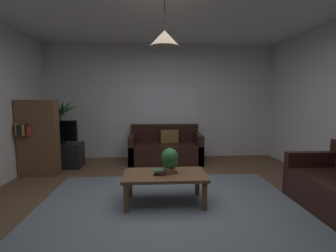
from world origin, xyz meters
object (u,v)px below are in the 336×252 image
coffee_table (165,178)px  tv_stand (60,155)px  book_on_table_2 (159,170)px  remote_on_table_0 (171,172)px  couch_under_window (165,150)px  potted_palm_corner (61,134)px  book_on_table_1 (160,172)px  tv (58,132)px  pendant_lamp (165,38)px  potted_plant_on_table (170,160)px  bookshelf_corner (38,138)px  book_on_table_0 (160,174)px

coffee_table → tv_stand: tv_stand is taller
book_on_table_2 → remote_on_table_0: size_ratio=0.91×
couch_under_window → potted_palm_corner: (-2.30, 0.12, 0.36)m
book_on_table_1 → tv: size_ratio=0.15×
couch_under_window → remote_on_table_0: (-0.03, -2.12, 0.15)m
remote_on_table_0 → coffee_table: bearing=-81.8°
remote_on_table_0 → pendant_lamp: size_ratio=0.27×
book_on_table_2 → potted_plant_on_table: bearing=26.8°
coffee_table → tv_stand: 2.80m
book_on_table_1 → tv: bearing=137.2°
book_on_table_1 → bookshelf_corner: size_ratio=0.08×
bookshelf_corner → remote_on_table_0: bearing=-29.8°
book_on_table_0 → remote_on_table_0: 0.17m
tv → potted_palm_corner: potted_palm_corner is taller
coffee_table → book_on_table_0: (-0.07, -0.06, 0.07)m
coffee_table → potted_palm_corner: bearing=134.1°
remote_on_table_0 → bookshelf_corner: bearing=-119.0°
couch_under_window → book_on_table_0: 2.20m
bookshelf_corner → book_on_table_0: bearing=-32.7°
potted_plant_on_table → pendant_lamp: bearing=-156.5°
remote_on_table_0 → potted_palm_corner: (-2.27, 2.24, 0.21)m
book_on_table_0 → book_on_table_2: 0.05m
pendant_lamp → potted_plant_on_table: bearing=23.5°
book_on_table_0 → potted_plant_on_table: bearing=32.3°
remote_on_table_0 → pendant_lamp: (-0.09, -0.01, 1.76)m
book_on_table_2 → tv_stand: 2.78m
tv_stand → tv: (0.00, -0.02, 0.49)m
couch_under_window → potted_plant_on_table: (-0.05, -2.10, 0.32)m
book_on_table_2 → pendant_lamp: bearing=29.7°
tv → potted_palm_corner: (-0.10, 0.41, -0.11)m
couch_under_window → tv_stand: couch_under_window is taller
book_on_table_0 → potted_palm_corner: (-2.12, 2.31, 0.21)m
couch_under_window → potted_palm_corner: 2.33m
potted_plant_on_table → tv: size_ratio=0.45×
book_on_table_2 → bookshelf_corner: (-2.19, 1.40, 0.23)m
potted_palm_corner → bookshelf_corner: size_ratio=1.02×
couch_under_window → tv_stand: 2.22m
tv_stand → potted_palm_corner: potted_palm_corner is taller
coffee_table → potted_palm_corner: 3.15m
book_on_table_0 → pendant_lamp: size_ratio=0.25×
book_on_table_2 → remote_on_table_0: bearing=18.7°
pendant_lamp → couch_under_window: bearing=86.8°
tv → potted_palm_corner: 0.44m
bookshelf_corner → book_on_table_2: bearing=-32.6°
potted_palm_corner → coffee_table: bearing=-45.9°
book_on_table_0 → potted_palm_corner: size_ratio=0.10×
tv_stand → potted_plant_on_table: bearing=-40.3°
coffee_table → tv: tv is taller
book_on_table_2 → potted_plant_on_table: size_ratio=0.42×
couch_under_window → pendant_lamp: pendant_lamp is taller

